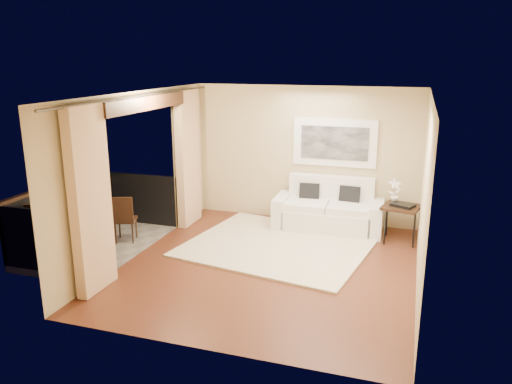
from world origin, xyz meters
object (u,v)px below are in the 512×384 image
at_px(side_table, 401,209).
at_px(orchid, 395,191).
at_px(balcony_chair_near, 35,229).
at_px(ice_bucket, 66,207).
at_px(sofa, 329,211).
at_px(balcony_chair_far, 124,216).
at_px(bistro_table, 70,219).

distance_m(side_table, orchid, 0.34).
distance_m(balcony_chair_near, ice_bucket, 0.61).
bearing_deg(sofa, balcony_chair_near, -146.29).
bearing_deg(balcony_chair_far, side_table, 179.35).
bearing_deg(sofa, balcony_chair_far, -151.74).
bearing_deg(ice_bucket, balcony_chair_far, 41.07).
xyz_separation_m(side_table, ice_bucket, (-5.40, -2.18, 0.16)).
relative_size(balcony_chair_far, balcony_chair_near, 0.95).
bearing_deg(bistro_table, sofa, 33.21).
bearing_deg(balcony_chair_near, ice_bucket, 54.31).
relative_size(balcony_chair_near, ice_bucket, 4.55).
distance_m(side_table, balcony_chair_far, 4.94).
height_order(sofa, side_table, sofa).
height_order(balcony_chair_far, balcony_chair_near, balcony_chair_near).
bearing_deg(bistro_table, orchid, 24.82).
distance_m(bistro_table, balcony_chair_near, 0.57).
height_order(sofa, balcony_chair_near, sofa).
relative_size(sofa, side_table, 2.81).
height_order(bistro_table, ice_bucket, ice_bucket).
relative_size(orchid, balcony_chair_far, 0.52).
height_order(balcony_chair_far, ice_bucket, ice_bucket).
bearing_deg(side_table, orchid, 136.32).
bearing_deg(ice_bucket, bistro_table, -30.71).
distance_m(orchid, bistro_table, 5.67).
relative_size(side_table, balcony_chair_near, 0.81).
xyz_separation_m(orchid, balcony_chair_near, (-5.51, -2.81, -0.37)).
distance_m(balcony_chair_far, ice_bucket, 0.98).
bearing_deg(balcony_chair_far, sofa, -169.57).
distance_m(sofa, side_table, 1.41).
xyz_separation_m(sofa, orchid, (1.21, -0.20, 0.55)).
bearing_deg(sofa, orchid, -10.46).
xyz_separation_m(bistro_table, balcony_chair_near, (-0.36, -0.43, -0.07)).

